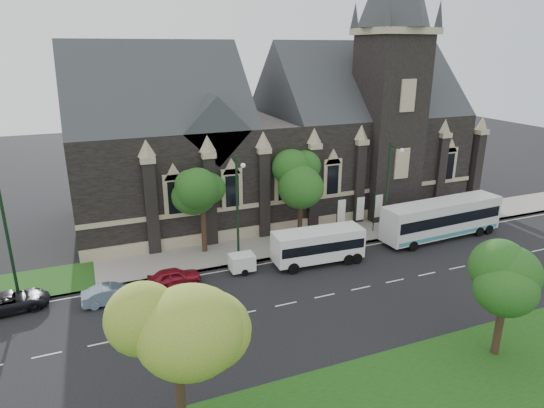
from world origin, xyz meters
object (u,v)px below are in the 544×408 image
street_lamp_far (6,234)px  sedan (112,294)px  tree_walk_left (204,188)px  street_lamp_mid (238,205)px  tree_park_near (179,311)px  car_far_black (11,302)px  banner_flag_right (377,208)px  street_lamp_near (389,186)px  banner_flag_left (340,214)px  tree_walk_right (302,176)px  box_trailer (242,262)px  banner_flag_center (359,211)px  tour_coach (442,218)px  tree_park_east (507,279)px  shuttle_bus (318,244)px  car_far_red (174,277)px

street_lamp_far → sedan: (6.00, -2.37, -4.45)m
tree_walk_left → street_lamp_mid: size_ratio=0.85×
tree_park_near → car_far_black: tree_park_near is taller
banner_flag_right → sedan: (-24.29, -4.28, -1.72)m
street_lamp_near → banner_flag_left: bearing=152.8°
tree_walk_right → sedan: size_ratio=1.95×
banner_flag_right → box_trailer: 14.94m
banner_flag_center → sedan: size_ratio=1.00×
banner_flag_left → tour_coach: 9.38m
tree_park_east → banner_flag_left: bearing=89.7°
tree_walk_right → tree_walk_left: (-9.01, -0.01, -0.08)m
tree_walk_left → street_lamp_mid: (1.80, -3.61, -0.62)m
street_lamp_near → banner_flag_left: (-3.71, 1.91, -2.73)m
tree_park_east → tour_coach: (8.81, 14.86, -2.69)m
street_lamp_near → tree_park_east: bearing=-103.1°
street_lamp_far → tree_park_near: bearing=-62.6°
tree_walk_right → shuttle_bus: tree_walk_right is taller
street_lamp_mid → banner_flag_right: (14.29, 1.91, -2.73)m
tour_coach → sedan: 29.03m
tree_park_east → street_lamp_mid: (-10.18, 16.42, 0.49)m
tree_walk_right → street_lamp_far: 23.50m
street_lamp_near → tree_walk_right: bearing=151.9°
banner_flag_right → sedan: size_ratio=1.00×
street_lamp_mid → tour_coach: 19.32m
box_trailer → tree_park_east: bearing=-54.1°
banner_flag_right → sedan: banner_flag_right is taller
tree_park_near → tour_coach: tree_park_near is taller
tour_coach → car_far_red: tour_coach is taller
tree_walk_left → banner_flag_right: (16.08, -1.70, -3.35)m
street_lamp_mid → street_lamp_far: (-16.00, 0.00, 0.00)m
tree_park_near → tree_park_east: (17.95, -0.55, -1.80)m
tree_walk_right → tree_walk_left: bearing=-179.9°
tree_park_near → tree_walk_left: 20.38m
tree_walk_right → tour_coach: bearing=-23.7°
banner_flag_left → banner_flag_right: bearing=0.0°
tree_park_east → street_lamp_mid: street_lamp_mid is taller
tree_walk_right → car_far_black: bearing=-169.1°
street_lamp_near → sedan: bearing=-174.4°
box_trailer → sedan: 9.84m
street_lamp_mid → banner_flag_left: street_lamp_mid is taller
tree_park_east → car_far_black: tree_park_east is taller
street_lamp_mid → street_lamp_near: bearing=0.0°
sedan → tree_park_near: bearing=-170.6°
tree_walk_right → tour_coach: tree_walk_right is taller
tree_park_east → banner_flag_right: 18.91m
banner_flag_right → car_far_red: size_ratio=1.03×
banner_flag_right → tour_coach: 5.86m
banner_flag_center → sedan: (-22.29, -4.28, -1.72)m
tree_walk_left → tree_walk_right: bearing=0.1°
tour_coach → tree_park_near: bearing=-155.0°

